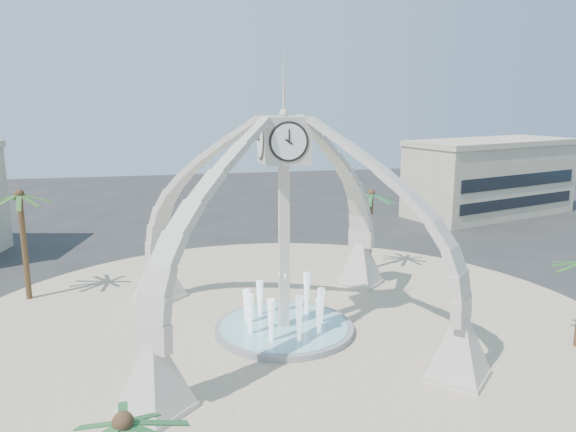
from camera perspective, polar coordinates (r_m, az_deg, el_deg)
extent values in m
plane|color=#282828|center=(33.07, -0.40, -11.72)|extent=(140.00, 140.00, 0.00)
cylinder|color=beige|center=(33.06, -0.40, -11.68)|extent=(40.00, 40.00, 0.06)
cube|color=beige|center=(31.43, -0.41, -3.51)|extent=(0.55, 0.55, 9.80)
cube|color=beige|center=(30.37, -0.43, 7.74)|extent=(2.50, 2.50, 2.50)
cone|color=beige|center=(30.30, -0.43, 13.88)|extent=(0.20, 0.20, 4.00)
cylinder|color=white|center=(29.11, 0.09, 7.56)|extent=(1.84, 0.04, 1.84)
pyramid|color=beige|center=(40.74, 7.38, -4.81)|extent=(3.80, 3.80, 3.20)
pyramid|color=beige|center=(38.56, -12.98, -5.99)|extent=(3.80, 3.80, 3.20)
pyramid|color=beige|center=(25.45, -13.35, -15.72)|extent=(3.80, 3.80, 3.20)
pyramid|color=beige|center=(28.65, 16.99, -12.67)|extent=(3.80, 3.80, 3.20)
cylinder|color=gray|center=(32.99, -0.40, -11.40)|extent=(8.00, 8.00, 0.40)
cylinder|color=#8CCBD1|center=(32.91, -0.40, -11.05)|extent=(7.40, 7.40, 0.04)
cone|color=white|center=(32.32, -0.40, -8.44)|extent=(0.60, 0.60, 3.20)
cube|color=beige|center=(68.67, 19.83, 3.48)|extent=(21.49, 13.79, 8.00)
cube|color=beige|center=(68.22, 20.09, 7.06)|extent=(21.87, 14.17, 0.60)
cylinder|color=brown|center=(40.87, -25.21, -2.84)|extent=(0.39, 0.39, 7.29)
cylinder|color=brown|center=(44.03, 8.33, -1.54)|extent=(0.36, 0.36, 6.20)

